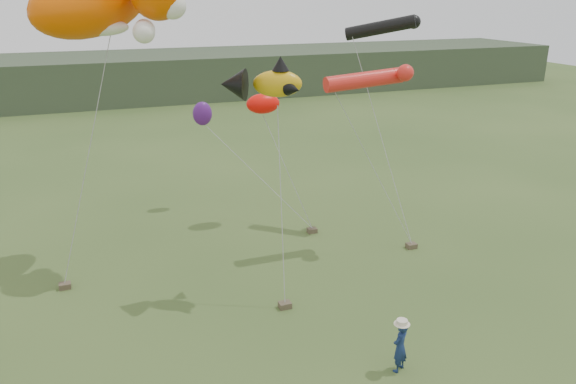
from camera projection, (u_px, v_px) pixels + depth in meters
name	position (u px, v px, depth m)	size (l,w,h in m)	color
ground	(322.00, 368.00, 15.16)	(120.00, 120.00, 0.00)	#385123
headland	(102.00, 79.00, 52.95)	(90.00, 13.00, 4.00)	#2D3D28
festival_attendant	(400.00, 347.00, 14.86)	(0.53, 0.35, 1.46)	navy
sandbag_anchors	(228.00, 282.00, 19.48)	(16.11, 6.55, 0.20)	brown
cat_kite	(106.00, 1.00, 18.16)	(6.40, 4.97, 2.99)	#E15000
fish_kite	(261.00, 83.00, 16.98)	(2.70, 1.78, 1.30)	gold
tube_kites	(379.00, 55.00, 21.26)	(4.96, 4.25, 2.58)	black
misc_kites	(240.00, 107.00, 24.18)	(3.20, 3.38, 1.75)	#FF0E07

